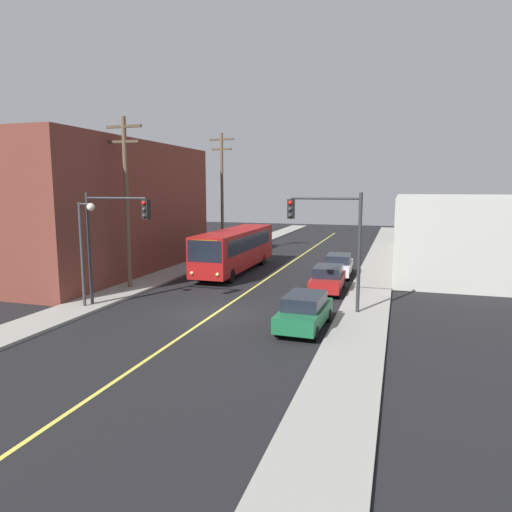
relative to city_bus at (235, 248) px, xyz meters
name	(u,v)px	position (x,y,z in m)	size (l,w,h in m)	color
ground_plane	(215,314)	(3.09, -11.63, -1.82)	(120.00, 120.00, 0.00)	black
sidewalk_left	(177,271)	(-4.16, -1.63, -1.74)	(2.50, 90.00, 0.15)	gray
sidewalk_right	(373,283)	(10.34, -1.63, -1.74)	(2.50, 90.00, 0.15)	gray
lane_stripe_center	(285,266)	(3.09, 3.37, -1.81)	(0.16, 60.00, 0.01)	#D8CC4C
building_left_brick	(93,208)	(-10.40, -2.94, 3.04)	(10.00, 19.89, 9.72)	brown
building_right_warehouse	(471,231)	(17.59, 9.09, 1.03)	(12.00, 24.56, 5.69)	#B2B2A8
city_bus	(235,248)	(0.00, 0.00, 0.00)	(2.65, 12.18, 3.20)	maroon
parked_car_green	(304,311)	(7.95, -12.84, -0.98)	(1.94, 4.46, 1.62)	#196038
parked_car_red	(328,279)	(7.82, -4.94, -0.98)	(1.92, 4.45, 1.62)	maroon
parked_car_white	(339,265)	(7.80, 0.35, -0.98)	(1.95, 4.46, 1.62)	silver
utility_pole_near	(126,195)	(-4.35, -7.77, 4.10)	(2.40, 0.28, 10.51)	brown
utility_pole_mid	(222,188)	(-4.51, 8.77, 4.53)	(2.40, 0.28, 11.35)	brown
traffic_signal_left_corner	(113,228)	(-2.32, -12.25, 2.49)	(3.75, 0.48, 6.00)	#2D2D33
traffic_signal_right_corner	(329,229)	(8.50, -9.68, 2.49)	(3.75, 0.48, 6.00)	#2D2D33
street_lamp_left	(85,239)	(-3.73, -12.75, 1.92)	(0.98, 0.40, 5.50)	#38383D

